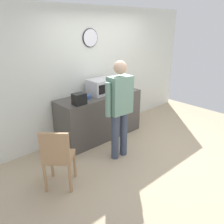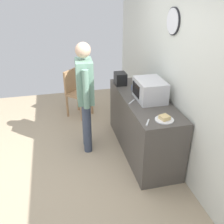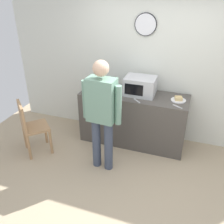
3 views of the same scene
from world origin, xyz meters
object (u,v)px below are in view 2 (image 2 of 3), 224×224
(spoon_utensil, at_px, (132,102))
(person_standing, at_px, (85,91))
(sandwich_plate, at_px, (164,119))
(fork_utensil, at_px, (148,122))
(microwave, at_px, (150,90))
(wooden_chair, at_px, (76,91))
(toaster, at_px, (120,79))
(salad_bowl, at_px, (137,88))

(spoon_utensil, bearing_deg, person_standing, -119.74)
(sandwich_plate, relative_size, fork_utensil, 1.39)
(microwave, height_order, sandwich_plate, microwave)
(wooden_chair, bearing_deg, microwave, 30.47)
(sandwich_plate, relative_size, spoon_utensil, 1.39)
(microwave, relative_size, toaster, 2.27)
(sandwich_plate, bearing_deg, toaster, -171.25)
(microwave, height_order, fork_utensil, microwave)
(person_standing, bearing_deg, spoon_utensil, 60.26)
(microwave, relative_size, fork_utensil, 2.94)
(toaster, height_order, spoon_utensil, toaster)
(microwave, relative_size, sandwich_plate, 2.12)
(salad_bowl, xyz_separation_m, wooden_chair, (-1.16, -0.87, -0.43))
(spoon_utensil, relative_size, person_standing, 0.10)
(sandwich_plate, relative_size, salad_bowl, 1.41)
(salad_bowl, bearing_deg, microwave, 8.01)
(salad_bowl, bearing_deg, toaster, -147.00)
(fork_utensil, bearing_deg, spoon_utensil, -179.36)
(toaster, xyz_separation_m, fork_utensil, (1.36, -0.02, -0.10))
(microwave, xyz_separation_m, spoon_utensil, (0.02, -0.27, -0.15))
(toaster, relative_size, wooden_chair, 0.23)
(salad_bowl, bearing_deg, fork_utensil, -11.00)
(toaster, xyz_separation_m, wooden_chair, (-0.87, -0.68, -0.50))
(sandwich_plate, bearing_deg, fork_utensil, -87.08)
(spoon_utensil, bearing_deg, toaster, 178.12)
(person_standing, bearing_deg, microwave, 69.42)
(salad_bowl, xyz_separation_m, spoon_utensil, (0.43, -0.21, -0.03))
(fork_utensil, bearing_deg, sandwich_plate, 92.92)
(salad_bowl, bearing_deg, wooden_chair, -143.21)
(toaster, height_order, person_standing, person_standing)
(wooden_chair, bearing_deg, salad_bowl, 36.79)
(microwave, xyz_separation_m, toaster, (-0.71, -0.25, -0.05))
(fork_utensil, bearing_deg, salad_bowl, 169.00)
(salad_bowl, bearing_deg, spoon_utensil, -26.27)
(spoon_utensil, height_order, person_standing, person_standing)
(salad_bowl, relative_size, wooden_chair, 0.18)
(microwave, xyz_separation_m, salad_bowl, (-0.41, -0.06, -0.12))
(toaster, xyz_separation_m, spoon_utensil, (0.73, -0.02, -0.10))
(sandwich_plate, relative_size, person_standing, 0.14)
(salad_bowl, xyz_separation_m, fork_utensil, (1.07, -0.21, -0.03))
(person_standing, bearing_deg, fork_utensil, 32.53)
(microwave, relative_size, person_standing, 0.29)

